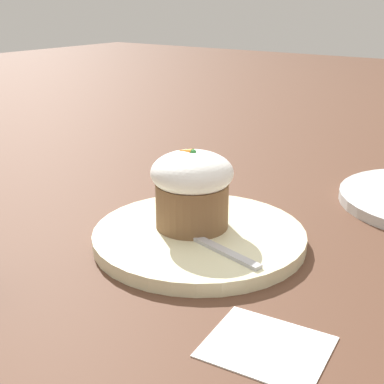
{
  "coord_description": "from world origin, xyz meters",
  "views": [
    {
      "loc": [
        -0.31,
        0.44,
        0.26
      ],
      "look_at": [
        0.01,
        -0.01,
        0.06
      ],
      "focal_mm": 50.0,
      "sensor_mm": 36.0,
      "label": 1
    }
  ],
  "objects": [
    {
      "name": "paper_napkin",
      "position": [
        -0.15,
        0.12,
        0.0
      ],
      "size": [
        0.1,
        0.09,
        0.0
      ],
      "color": "white",
      "rests_on": "ground_plane"
    },
    {
      "name": "spoon",
      "position": [
        -0.01,
        0.02,
        0.02
      ],
      "size": [
        0.13,
        0.05,
        0.01
      ],
      "color": "#B7B7BC",
      "rests_on": "dessert_plate"
    },
    {
      "name": "dessert_plate",
      "position": [
        0.0,
        0.0,
        0.01
      ],
      "size": [
        0.23,
        0.23,
        0.01
      ],
      "color": "beige",
      "rests_on": "ground_plane"
    },
    {
      "name": "ground_plane",
      "position": [
        0.0,
        0.0,
        0.0
      ],
      "size": [
        4.0,
        4.0,
        0.0
      ],
      "primitive_type": "plane",
      "color": "#513323"
    },
    {
      "name": "carrot_cake",
      "position": [
        0.01,
        -0.01,
        0.06
      ],
      "size": [
        0.09,
        0.09,
        0.09
      ],
      "color": "brown",
      "rests_on": "dessert_plate"
    }
  ]
}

